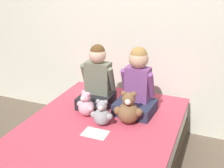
# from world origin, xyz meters

# --- Properties ---
(wall_behind_bed) EXTENTS (8.00, 0.06, 2.50)m
(wall_behind_bed) POSITION_xyz_m (0.00, 1.09, 1.25)
(wall_behind_bed) COLOR silver
(wall_behind_bed) RESTS_ON ground_plane
(bed) EXTENTS (1.33, 1.99, 0.46)m
(bed) POSITION_xyz_m (0.00, 0.00, 0.23)
(bed) COLOR #473828
(bed) RESTS_ON ground_plane
(child_on_left) EXTENTS (0.34, 0.35, 0.61)m
(child_on_left) POSITION_xyz_m (-0.19, 0.51, 0.71)
(child_on_left) COLOR black
(child_on_left) RESTS_ON bed
(child_on_right) EXTENTS (0.37, 0.34, 0.63)m
(child_on_right) POSITION_xyz_m (0.22, 0.51, 0.72)
(child_on_right) COLOR #282D47
(child_on_right) RESTS_ON bed
(teddy_bear_held_by_left_child) EXTENTS (0.19, 0.15, 0.24)m
(teddy_bear_held_by_left_child) POSITION_xyz_m (-0.19, 0.26, 0.56)
(teddy_bear_held_by_left_child) COLOR #DBA3B2
(teddy_bear_held_by_left_child) RESTS_ON bed
(teddy_bear_held_by_right_child) EXTENTS (0.25, 0.19, 0.30)m
(teddy_bear_held_by_right_child) POSITION_xyz_m (0.22, 0.27, 0.58)
(teddy_bear_held_by_right_child) COLOR brown
(teddy_bear_held_by_right_child) RESTS_ON bed
(teddy_bear_between_children) EXTENTS (0.20, 0.15, 0.24)m
(teddy_bear_between_children) POSITION_xyz_m (0.01, 0.16, 0.56)
(teddy_bear_between_children) COLOR #939399
(teddy_bear_between_children) RESTS_ON bed
(sign_card) EXTENTS (0.21, 0.15, 0.00)m
(sign_card) POSITION_xyz_m (0.02, -0.00, 0.46)
(sign_card) COLOR white
(sign_card) RESTS_ON bed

